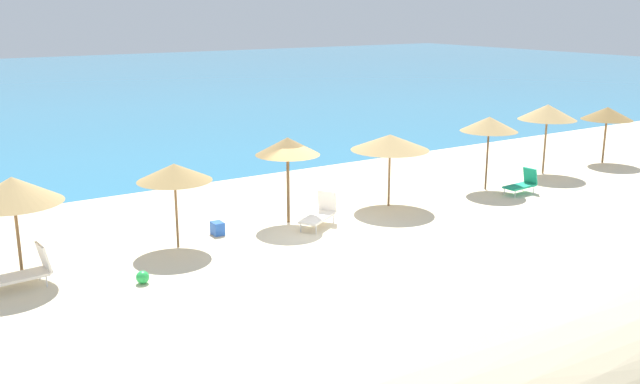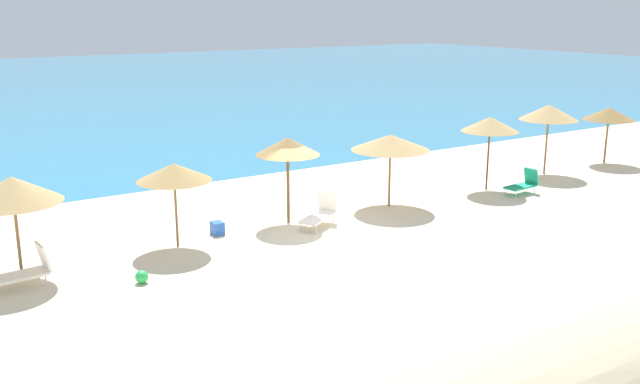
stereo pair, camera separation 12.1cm
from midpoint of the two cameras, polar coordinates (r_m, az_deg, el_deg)
ground_plane at (r=21.57m, az=-0.53°, el=-3.45°), size 160.00×160.00×0.00m
sea_water at (r=65.21m, az=-23.33°, el=7.63°), size 160.00×77.57×0.01m
beach_umbrella_2 at (r=19.10m, az=-23.67°, el=0.14°), size 2.41×2.41×2.67m
beach_umbrella_3 at (r=20.31m, az=-11.82°, el=1.55°), size 2.12×2.12×2.46m
beach_umbrella_4 at (r=22.23m, az=-2.78°, el=3.68°), size 2.04×2.04×2.76m
beach_umbrella_5 at (r=24.24m, az=5.52°, el=4.00°), size 2.69×2.69×2.52m
beach_umbrella_6 at (r=27.09m, az=13.34°, el=5.34°), size 2.13×2.13×2.77m
beach_umbrella_7 at (r=30.36m, az=17.74°, el=6.14°), size 2.35×2.35×2.88m
beach_umbrella_8 at (r=33.46m, az=22.03°, el=5.88°), size 2.19×2.19×2.48m
lounge_chair_0 at (r=18.96m, az=-22.81°, el=-5.89°), size 1.54×0.77×1.04m
lounge_chair_1 at (r=22.29m, az=-0.14°, el=-1.70°), size 1.64×1.34×1.04m
lounge_chair_2 at (r=27.21m, az=15.87°, el=0.67°), size 1.38×0.66×0.92m
beach_ball at (r=18.38m, az=-14.28°, el=-6.67°), size 0.33×0.33×0.33m
cooler_box at (r=21.75m, az=-8.41°, el=-2.91°), size 0.32×0.42×0.40m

